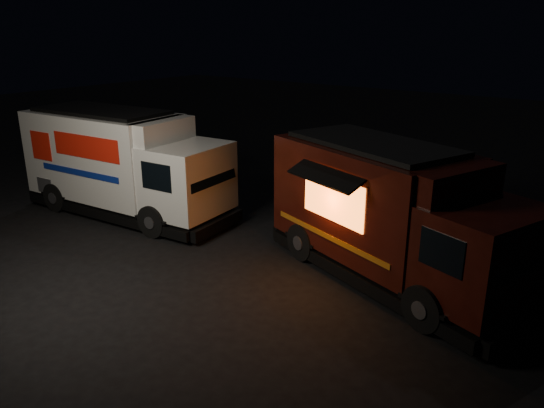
% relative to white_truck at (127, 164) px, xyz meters
% --- Properties ---
extents(ground, '(80.00, 80.00, 0.00)m').
position_rel_white_truck_xyz_m(ground, '(4.67, -1.20, -1.73)').
color(ground, black).
rests_on(ground, ground).
extents(white_truck, '(7.82, 3.28, 3.45)m').
position_rel_white_truck_xyz_m(white_truck, '(0.00, 0.00, 0.00)').
color(white_truck, silver).
rests_on(white_truck, ground).
extents(red_truck, '(7.70, 4.93, 3.37)m').
position_rel_white_truck_xyz_m(red_truck, '(9.20, 0.79, -0.04)').
color(red_truck, '#380F0A').
rests_on(red_truck, ground).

